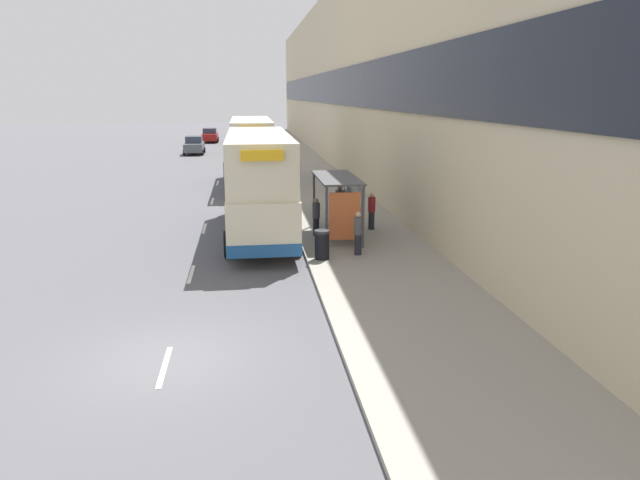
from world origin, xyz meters
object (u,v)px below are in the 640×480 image
double_decker_bus_near (259,183)px  pedestrian_1 (347,199)px  double_decker_bus_ahead (252,151)px  car_0 (210,135)px  pedestrian_at_shelter (339,205)px  pedestrian_4 (358,233)px  car_2 (244,135)px  litter_bin (322,245)px  car_1 (194,145)px  bus_shelter (342,196)px  pedestrian_3 (372,211)px  pedestrian_2 (316,216)px

double_decker_bus_near → pedestrian_1: double_decker_bus_near is taller
double_decker_bus_ahead → car_0: bearing=97.6°
pedestrian_at_shelter → pedestrian_4: size_ratio=1.14×
car_0 → pedestrian_1: pedestrian_1 is taller
car_2 → litter_bin: bearing=-87.2°
car_0 → car_1: bearing=87.0°
pedestrian_1 → pedestrian_at_shelter: bearing=-114.9°
bus_shelter → pedestrian_4: size_ratio=2.61×
double_decker_bus_ahead → car_0: double_decker_bus_ahead is taller
car_1 → double_decker_bus_near: bearing=99.1°
double_decker_bus_ahead → pedestrian_1: double_decker_bus_ahead is taller
double_decker_bus_ahead → double_decker_bus_near: bearing=-89.5°
pedestrian_1 → pedestrian_3: (0.67, -2.24, -0.12)m
double_decker_bus_near → pedestrian_3: size_ratio=6.41×
bus_shelter → pedestrian_3: 2.23m
pedestrian_4 → bus_shelter: bearing=93.7°
bus_shelter → car_2: size_ratio=0.98×
pedestrian_at_shelter → pedestrian_2: pedestrian_at_shelter is taller
car_2 → pedestrian_4: size_ratio=2.65×
pedestrian_4 → car_2: bearing=94.3°
car_1 → pedestrian_3: size_ratio=2.51×
car_2 → pedestrian_1: pedestrian_1 is taller
bus_shelter → car_2: (-3.92, 51.33, -1.00)m
pedestrian_4 → double_decker_bus_ahead: bearing=101.3°
double_decker_bus_ahead → pedestrian_3: (4.95, -14.00, -1.31)m
car_1 → pedestrian_4: bearing=103.1°
car_2 → pedestrian_at_shelter: 49.17m
pedestrian_1 → pedestrian_3: size_ratio=1.14×
car_1 → pedestrian_3: 36.55m
pedestrian_3 → pedestrian_1: bearing=106.7°
double_decker_bus_near → car_1: size_ratio=2.55×
pedestrian_3 → pedestrian_4: 4.15m
bus_shelter → pedestrian_1: bearing=76.6°
double_decker_bus_near → pedestrian_4: 5.43m
pedestrian_1 → litter_bin: bearing=-107.6°
car_0 → car_1: car_1 is taller
double_decker_bus_ahead → car_2: double_decker_bus_ahead is taller
pedestrian_2 → pedestrian_1: bearing=58.8°
car_0 → pedestrian_3: 50.23m
bus_shelter → double_decker_bus_near: bearing=157.0°
car_0 → pedestrian_3: pedestrian_3 is taller
pedestrian_4 → litter_bin: bearing=-164.9°
car_0 → pedestrian_1: size_ratio=2.23×
car_0 → litter_bin: (6.92, -53.58, -0.19)m
bus_shelter → car_0: (-8.15, 50.63, -1.01)m
car_0 → pedestrian_at_shelter: bearing=99.9°
litter_bin → double_decker_bus_ahead: bearing=96.8°
double_decker_bus_near → car_1: bearing=99.1°
car_0 → pedestrian_1: 47.90m
double_decker_bus_near → litter_bin: size_ratio=9.93×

